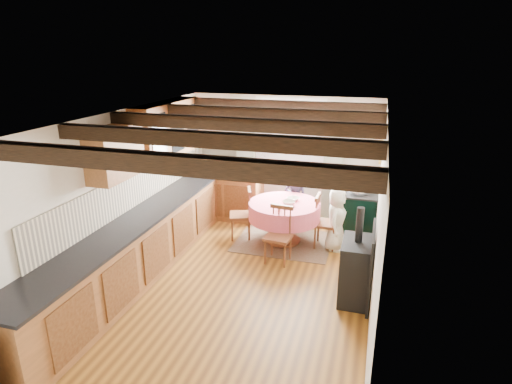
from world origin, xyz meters
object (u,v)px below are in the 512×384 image
(child_right, at_px, (336,220))
(cup, at_px, (279,207))
(chair_near, at_px, (278,235))
(child_far, at_px, (295,199))
(dining_table, at_px, (284,223))
(chair_right, at_px, (326,222))
(chair_left, at_px, (240,213))
(aga_range, at_px, (357,214))
(cast_iron_stove, at_px, (357,255))

(child_right, xyz_separation_m, cup, (-0.90, -0.32, 0.24))
(chair_near, bearing_deg, child_right, 46.81)
(child_far, bearing_deg, dining_table, 80.38)
(child_far, bearing_deg, chair_right, 128.81)
(cup, bearing_deg, chair_left, 157.26)
(child_far, distance_m, cup, 1.07)
(chair_left, relative_size, child_right, 0.86)
(chair_near, xyz_separation_m, chair_left, (-0.86, 0.72, 0.00))
(chair_near, bearing_deg, chair_left, 145.83)
(child_right, height_order, cup, child_right)
(child_far, height_order, cup, child_far)
(dining_table, distance_m, child_right, 0.90)
(dining_table, bearing_deg, child_far, 86.13)
(chair_near, relative_size, aga_range, 0.89)
(cast_iron_stove, bearing_deg, chair_near, 148.96)
(chair_right, bearing_deg, cast_iron_stove, -157.09)
(chair_left, relative_size, aga_range, 0.89)
(child_right, bearing_deg, chair_right, 82.29)
(child_far, relative_size, cup, 12.66)
(chair_near, height_order, cup, chair_near)
(cup, bearing_deg, chair_right, 26.53)
(cast_iron_stove, xyz_separation_m, cup, (-1.31, 1.13, 0.12))
(chair_left, bearing_deg, cast_iron_stove, 36.03)
(cast_iron_stove, distance_m, child_right, 1.52)
(cast_iron_stove, bearing_deg, chair_left, 145.08)
(dining_table, xyz_separation_m, chair_near, (0.07, -0.72, 0.09))
(chair_near, height_order, aga_range, aga_range)
(aga_range, bearing_deg, dining_table, -156.17)
(chair_left, distance_m, cup, 0.90)
(chair_left, height_order, aga_range, aga_range)
(child_far, bearing_deg, chair_near, 85.04)
(chair_near, distance_m, aga_range, 1.68)
(aga_range, distance_m, child_far, 1.16)
(cup, bearing_deg, chair_near, -78.54)
(cup, bearing_deg, aga_range, 35.53)
(chair_near, distance_m, child_far, 1.44)
(dining_table, distance_m, aga_range, 1.31)
(chair_right, height_order, aga_range, aga_range)
(dining_table, distance_m, chair_right, 0.72)
(chair_near, relative_size, cup, 10.22)
(child_far, bearing_deg, child_right, 133.46)
(dining_table, bearing_deg, chair_near, -84.65)
(dining_table, height_order, aga_range, aga_range)
(dining_table, xyz_separation_m, cup, (-0.01, -0.33, 0.41))
(chair_near, bearing_deg, aga_range, 53.80)
(dining_table, xyz_separation_m, child_right, (0.88, -0.01, 0.17))
(chair_near, distance_m, chair_left, 1.12)
(chair_right, distance_m, child_far, 0.96)
(chair_left, distance_m, aga_range, 2.05)
(chair_near, xyz_separation_m, child_far, (-0.02, 1.43, 0.11))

